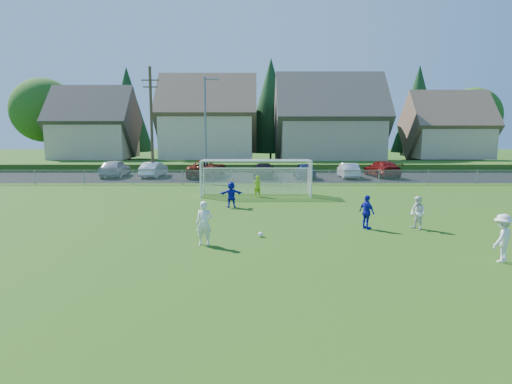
{
  "coord_description": "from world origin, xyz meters",
  "views": [
    {
      "loc": [
        0.0,
        -14.83,
        4.69
      ],
      "look_at": [
        0.0,
        8.0,
        1.4
      ],
      "focal_mm": 32.0,
      "sensor_mm": 36.0,
      "label": 1
    }
  ],
  "objects_px": {
    "player_white_c": "(502,238)",
    "player_blue_a": "(367,212)",
    "soccer_goal": "(256,172)",
    "goalkeeper": "(257,186)",
    "car_c": "(207,168)",
    "car_f": "(348,170)",
    "player_white_b": "(418,213)",
    "car_a": "(115,168)",
    "car_b": "(154,169)",
    "car_d": "(264,170)",
    "car_g": "(382,169)",
    "player_white_a": "(204,223)",
    "soccer_ball": "(261,234)",
    "car_e": "(305,170)",
    "player_blue_b": "(231,195)"
  },
  "relations": [
    {
      "from": "player_blue_a",
      "to": "car_c",
      "type": "distance_m",
      "value": 23.79
    },
    {
      "from": "player_white_c",
      "to": "soccer_goal",
      "type": "relative_size",
      "value": 0.23
    },
    {
      "from": "soccer_goal",
      "to": "player_white_b",
      "type": "bearing_deg",
      "value": -54.58
    },
    {
      "from": "car_c",
      "to": "car_f",
      "type": "relative_size",
      "value": 1.41
    },
    {
      "from": "player_white_a",
      "to": "goalkeeper",
      "type": "relative_size",
      "value": 1.23
    },
    {
      "from": "car_c",
      "to": "car_f",
      "type": "bearing_deg",
      "value": -175.62
    },
    {
      "from": "car_b",
      "to": "car_c",
      "type": "xyz_separation_m",
      "value": [
        5.0,
        -0.12,
        0.11
      ]
    },
    {
      "from": "player_white_c",
      "to": "car_d",
      "type": "bearing_deg",
      "value": -113.5
    },
    {
      "from": "player_blue_b",
      "to": "car_d",
      "type": "xyz_separation_m",
      "value": [
        2.14,
        15.45,
        -0.06
      ]
    },
    {
      "from": "player_white_c",
      "to": "player_blue_a",
      "type": "xyz_separation_m",
      "value": [
        -3.45,
        5.17,
        -0.06
      ]
    },
    {
      "from": "car_c",
      "to": "car_f",
      "type": "height_order",
      "value": "car_c"
    },
    {
      "from": "car_e",
      "to": "car_f",
      "type": "relative_size",
      "value": 1.01
    },
    {
      "from": "player_blue_a",
      "to": "car_b",
      "type": "relative_size",
      "value": 0.37
    },
    {
      "from": "car_e",
      "to": "soccer_goal",
      "type": "distance_m",
      "value": 11.4
    },
    {
      "from": "player_white_a",
      "to": "car_g",
      "type": "distance_m",
      "value": 28.47
    },
    {
      "from": "player_white_c",
      "to": "car_g",
      "type": "xyz_separation_m",
      "value": [
        3.26,
        27.16,
        -0.11
      ]
    },
    {
      "from": "car_e",
      "to": "soccer_goal",
      "type": "height_order",
      "value": "soccer_goal"
    },
    {
      "from": "goalkeeper",
      "to": "car_d",
      "type": "xyz_separation_m",
      "value": [
        0.61,
        11.42,
        -0.03
      ]
    },
    {
      "from": "car_e",
      "to": "car_g",
      "type": "bearing_deg",
      "value": -171.83
    },
    {
      "from": "player_white_b",
      "to": "car_g",
      "type": "xyz_separation_m",
      "value": [
        4.42,
        22.09,
        -0.02
      ]
    },
    {
      "from": "player_white_b",
      "to": "player_blue_b",
      "type": "bearing_deg",
      "value": -148.62
    },
    {
      "from": "car_b",
      "to": "car_e",
      "type": "bearing_deg",
      "value": -178.99
    },
    {
      "from": "player_white_b",
      "to": "car_e",
      "type": "bearing_deg",
      "value": 162.81
    },
    {
      "from": "player_white_c",
      "to": "car_a",
      "type": "xyz_separation_m",
      "value": [
        -21.76,
        27.08,
        -0.03
      ]
    },
    {
      "from": "car_e",
      "to": "player_white_c",
      "type": "bearing_deg",
      "value": 97.73
    },
    {
      "from": "player_blue_a",
      "to": "player_blue_b",
      "type": "xyz_separation_m",
      "value": [
        -6.54,
        5.71,
        -0.04
      ]
    },
    {
      "from": "soccer_goal",
      "to": "car_d",
      "type": "bearing_deg",
      "value": 86.35
    },
    {
      "from": "player_white_b",
      "to": "car_a",
      "type": "relative_size",
      "value": 0.32
    },
    {
      "from": "player_white_a",
      "to": "car_f",
      "type": "relative_size",
      "value": 0.42
    },
    {
      "from": "goalkeeper",
      "to": "car_c",
      "type": "height_order",
      "value": "car_c"
    },
    {
      "from": "car_c",
      "to": "goalkeeper",
      "type": "bearing_deg",
      "value": 118.47
    },
    {
      "from": "car_d",
      "to": "soccer_goal",
      "type": "xyz_separation_m",
      "value": [
        -0.69,
        -10.87,
        0.94
      ]
    },
    {
      "from": "soccer_ball",
      "to": "player_white_a",
      "type": "xyz_separation_m",
      "value": [
        -2.26,
        -1.33,
        0.77
      ]
    },
    {
      "from": "soccer_ball",
      "to": "car_c",
      "type": "distance_m",
      "value": 23.77
    },
    {
      "from": "goalkeeper",
      "to": "soccer_goal",
      "type": "height_order",
      "value": "soccer_goal"
    },
    {
      "from": "car_c",
      "to": "car_g",
      "type": "distance_m",
      "value": 16.39
    },
    {
      "from": "goalkeeper",
      "to": "car_b",
      "type": "bearing_deg",
      "value": -74.0
    },
    {
      "from": "player_white_b",
      "to": "player_blue_b",
      "type": "relative_size",
      "value": 1.02
    },
    {
      "from": "player_blue_a",
      "to": "car_f",
      "type": "xyz_separation_m",
      "value": [
        3.37,
        21.07,
        -0.1
      ]
    },
    {
      "from": "soccer_ball",
      "to": "player_white_c",
      "type": "height_order",
      "value": "player_white_c"
    },
    {
      "from": "car_a",
      "to": "car_g",
      "type": "height_order",
      "value": "car_a"
    },
    {
      "from": "car_f",
      "to": "car_c",
      "type": "bearing_deg",
      "value": -1.95
    },
    {
      "from": "player_white_c",
      "to": "soccer_goal",
      "type": "bearing_deg",
      "value": -101.18
    },
    {
      "from": "soccer_ball",
      "to": "player_blue_a",
      "type": "distance_m",
      "value": 5.17
    },
    {
      "from": "player_white_b",
      "to": "car_b",
      "type": "height_order",
      "value": "player_white_b"
    },
    {
      "from": "player_blue_b",
      "to": "car_d",
      "type": "height_order",
      "value": "player_blue_b"
    },
    {
      "from": "car_g",
      "to": "player_white_a",
      "type": "bearing_deg",
      "value": 53.58
    },
    {
      "from": "car_g",
      "to": "player_white_c",
      "type": "bearing_deg",
      "value": 75.9
    },
    {
      "from": "car_g",
      "to": "soccer_goal",
      "type": "height_order",
      "value": "soccer_goal"
    },
    {
      "from": "soccer_goal",
      "to": "goalkeeper",
      "type": "bearing_deg",
      "value": -81.71
    }
  ]
}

